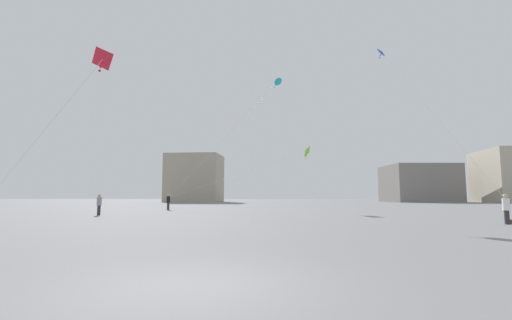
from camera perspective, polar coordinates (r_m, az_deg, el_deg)
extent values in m
plane|color=slate|center=(6.18, -10.56, -19.94)|extent=(300.00, 300.00, 0.00)
cylinder|color=#2D2D33|center=(22.74, 36.09, -7.67)|extent=(0.24, 0.24, 0.73)
cylinder|color=white|center=(22.71, 35.98, -5.95)|extent=(0.35, 0.35, 0.64)
sphere|color=tan|center=(22.71, 35.92, -4.84)|extent=(0.24, 0.24, 0.24)
cylinder|color=#2D2D33|center=(29.61, -24.54, -7.58)|extent=(0.24, 0.24, 0.75)
cylinder|color=gray|center=(29.60, -24.48, -6.22)|extent=(0.36, 0.36, 0.65)
sphere|color=tan|center=(29.59, -24.44, -5.35)|extent=(0.24, 0.24, 0.24)
cylinder|color=#2D2D33|center=(37.74, -14.31, -7.43)|extent=(0.25, 0.25, 0.77)
cylinder|color=black|center=(37.73, -14.29, -6.34)|extent=(0.37, 0.37, 0.67)
sphere|color=tan|center=(37.72, -14.27, -5.64)|extent=(0.25, 0.25, 0.25)
cone|color=#1EB2C6|center=(31.63, 3.64, 12.85)|extent=(0.94, 0.91, 0.61)
sphere|color=#1EB2C6|center=(31.48, 3.44, 12.54)|extent=(0.10, 0.10, 0.10)
sphere|color=#1EB2C6|center=(31.33, 3.24, 12.23)|extent=(0.10, 0.10, 0.10)
sphere|color=#1EB2C6|center=(31.18, 3.05, 11.91)|extent=(0.10, 0.10, 0.10)
cylinder|color=silver|center=(33.80, -6.20, 2.60)|extent=(11.66, 5.91, 10.39)
pyramid|color=red|center=(15.68, -23.89, 15.02)|extent=(1.17, 0.94, 0.61)
sphere|color=red|center=(15.46, -24.12, 14.44)|extent=(0.10, 0.10, 0.10)
sphere|color=red|center=(15.26, -24.28, 13.87)|extent=(0.10, 0.10, 0.10)
sphere|color=red|center=(15.06, -24.44, 13.30)|extent=(0.10, 0.10, 0.10)
cylinder|color=silver|center=(18.52, -32.29, 3.14)|extent=(7.76, 3.72, 5.67)
pyramid|color=#8CD12D|center=(34.84, 8.37, 1.38)|extent=(0.85, 1.51, 0.86)
sphere|color=#8CD12D|center=(34.94, 8.37, 0.99)|extent=(0.10, 0.10, 0.10)
sphere|color=#8CD12D|center=(35.05, 8.32, 0.62)|extent=(0.10, 0.10, 0.10)
sphere|color=#8CD12D|center=(35.17, 8.28, 0.26)|extent=(0.10, 0.10, 0.10)
cylinder|color=silver|center=(35.50, -3.36, -2.54)|extent=(14.48, 1.42, 4.60)
cone|color=blue|center=(31.72, 20.02, 16.44)|extent=(1.02, 1.02, 0.80)
sphere|color=blue|center=(31.53, 19.94, 16.17)|extent=(0.10, 0.10, 0.10)
sphere|color=blue|center=(31.33, 19.85, 15.90)|extent=(0.10, 0.10, 0.10)
sphere|color=blue|center=(31.13, 19.76, 15.62)|extent=(0.10, 0.10, 0.10)
cylinder|color=silver|center=(26.49, 26.80, 7.45)|extent=(3.49, 8.89, 12.09)
cube|color=#A39984|center=(84.61, -10.07, -3.00)|extent=(12.68, 10.58, 11.34)
cube|color=gray|center=(92.44, 25.26, -3.54)|extent=(15.74, 14.55, 8.85)
cube|color=#B2A893|center=(95.42, 36.66, -2.14)|extent=(13.06, 15.55, 11.69)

